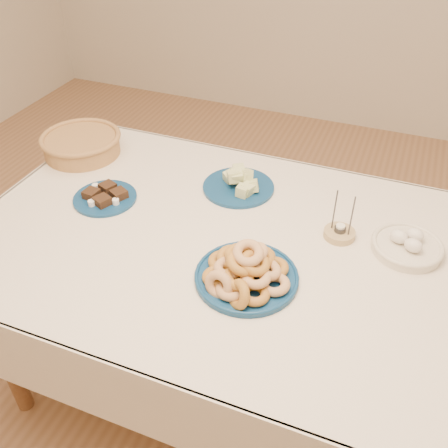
# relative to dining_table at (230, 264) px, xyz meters

# --- Properties ---
(ground) EXTENTS (5.00, 5.00, 0.00)m
(ground) POSITION_rel_dining_table_xyz_m (0.00, 0.00, -0.64)
(ground) COLOR #926545
(ground) RESTS_ON ground
(dining_table) EXTENTS (1.71, 1.11, 0.75)m
(dining_table) POSITION_rel_dining_table_xyz_m (0.00, 0.00, 0.00)
(dining_table) COLOR brown
(dining_table) RESTS_ON ground
(donut_platter) EXTENTS (0.39, 0.39, 0.14)m
(donut_platter) POSITION_rel_dining_table_xyz_m (0.11, -0.16, 0.14)
(donut_platter) COLOR navy
(donut_platter) RESTS_ON dining_table
(melon_plate) EXTENTS (0.30, 0.30, 0.09)m
(melon_plate) POSITION_rel_dining_table_xyz_m (-0.07, 0.28, 0.13)
(melon_plate) COLOR navy
(melon_plate) RESTS_ON dining_table
(brownie_plate) EXTENTS (0.27, 0.27, 0.04)m
(brownie_plate) POSITION_rel_dining_table_xyz_m (-0.49, 0.05, 0.12)
(brownie_plate) COLOR navy
(brownie_plate) RESTS_ON dining_table
(wicker_basket) EXTENTS (0.36, 0.36, 0.08)m
(wicker_basket) POSITION_rel_dining_table_xyz_m (-0.75, 0.29, 0.15)
(wicker_basket) COLOR olive
(wicker_basket) RESTS_ON dining_table
(candle_holder) EXTENTS (0.12, 0.12, 0.17)m
(candle_holder) POSITION_rel_dining_table_xyz_m (0.32, 0.14, 0.12)
(candle_holder) COLOR tan
(candle_holder) RESTS_ON dining_table
(egg_bowl) EXTENTS (0.28, 0.28, 0.07)m
(egg_bowl) POSITION_rel_dining_table_xyz_m (0.53, 0.15, 0.13)
(egg_bowl) COLOR beige
(egg_bowl) RESTS_ON dining_table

